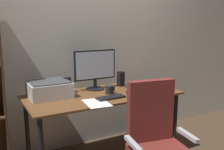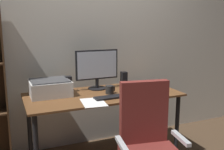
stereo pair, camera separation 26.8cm
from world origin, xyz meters
The scene contains 12 objects.
back_wall centered at (0.00, 0.53, 1.30)m, with size 6.40×0.10×2.60m, color silver.
desk centered at (0.00, 0.00, 0.66)m, with size 1.59×0.71×0.74m.
monitor centered at (0.01, 0.22, 0.99)m, with size 0.48×0.20×0.44m.
keyboard centered at (-0.01, -0.18, 0.75)m, with size 0.29×0.11×0.02m, color black.
mouse centered at (0.23, -0.16, 0.76)m, with size 0.06×0.10×0.03m, color black.
coffee_mug centered at (0.06, -0.02, 0.78)m, with size 0.10×0.09×0.09m.
laptop centered at (0.50, 0.03, 0.75)m, with size 0.32×0.23×0.02m, color #2D2D30.
speaker_left centered at (-0.32, 0.21, 0.82)m, with size 0.06×0.07×0.17m, color black.
speaker_right centered at (0.34, 0.21, 0.82)m, with size 0.06×0.07×0.17m, color black.
printer centered at (-0.52, 0.16, 0.82)m, with size 0.40×0.34×0.16m.
paper_sheet centered at (-0.20, -0.25, 0.74)m, with size 0.21×0.30×0.00m, color white.
office_chair centered at (0.07, -0.82, 0.46)m, with size 0.56×0.55×1.01m.
Camera 1 is at (-1.19, -2.34, 1.47)m, focal length 41.93 mm.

